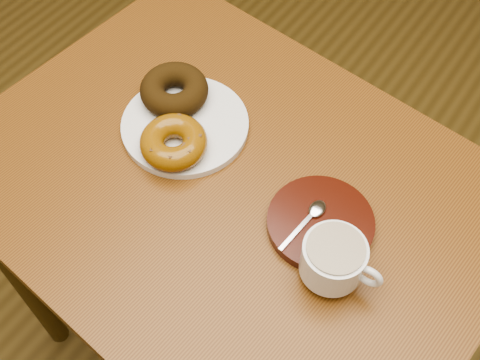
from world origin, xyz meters
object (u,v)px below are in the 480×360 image
Objects in this scene: donut_plate at (185,125)px; saucer at (320,223)px; cafe_table at (230,222)px; coffee_cup at (334,259)px.

saucer is at bearing -6.84° from donut_plate.
saucer is (0.16, 0.01, 0.13)m from cafe_table.
donut_plate is (-0.12, 0.05, 0.13)m from cafe_table.
cafe_table is 0.27m from coffee_cup.
coffee_cup reaches higher than saucer.
coffee_cup is (0.21, -0.05, 0.17)m from cafe_table.
coffee_cup is at bearing -7.32° from cafe_table.
donut_plate is 0.34m from coffee_cup.
saucer is (0.28, -0.03, 0.00)m from donut_plate.
donut_plate reaches higher than cafe_table.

